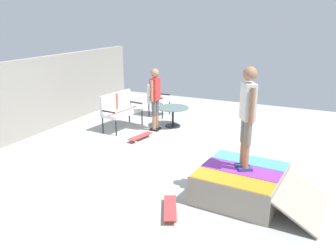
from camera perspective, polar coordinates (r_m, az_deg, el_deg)
The scene contains 10 objects.
ground_plane at distance 8.02m, azimuth -0.26°, elevation -5.52°, with size 12.00×12.00×0.10m, color #A8A8A3.
back_wall_cinderblock at distance 10.01m, azimuth -21.50°, elevation 4.28°, with size 9.00×0.20×2.02m.
skate_ramp at distance 6.38m, azimuth 11.90°, elevation -9.10°, with size 1.56×2.18×0.54m.
patio_bench at distance 10.02m, azimuth -7.85°, elevation 3.03°, with size 1.31×0.70×1.02m.
patio_chair_near_house at distance 11.29m, azimuth -1.94°, elevation 4.79°, with size 0.62×0.55×1.02m.
patio_table at distance 10.13m, azimuth 0.80°, elevation 2.12°, with size 0.90×0.90×0.57m.
person_watching at distance 9.67m, azimuth -2.10°, elevation 5.09°, with size 0.48×0.25×1.73m.
person_skater at distance 5.96m, azimuth 12.74°, elevation 2.46°, with size 0.42×0.35×1.77m.
skateboard_by_bench at distance 9.16m, azimuth -4.46°, elevation -1.69°, with size 0.82×0.35×0.10m.
skateboard_spare at distance 5.89m, azimuth 0.34°, elevation -13.11°, with size 0.81×0.52×0.10m.
Camera 1 is at (-6.67, -3.17, 3.07)m, focal length 37.72 mm.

